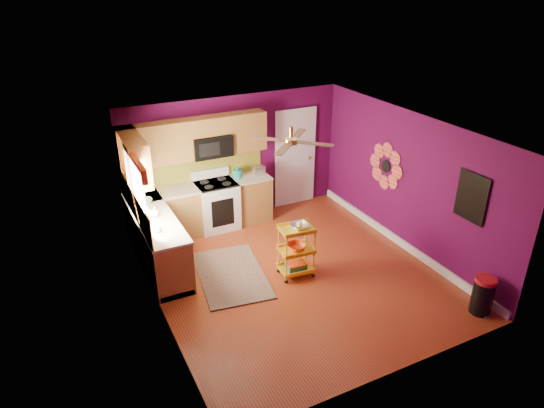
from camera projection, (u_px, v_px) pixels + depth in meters
ground at (294, 274)px, 8.15m from camera, size 5.00×5.00×0.00m
room_envelope at (298, 185)px, 7.45m from camera, size 4.54×5.04×2.52m
lower_cabinets at (183, 223)px, 8.89m from camera, size 2.81×2.31×0.94m
electric_range at (217, 204)px, 9.47m from camera, size 0.76×0.66×1.13m
upper_cabinetry at (177, 146)px, 8.62m from camera, size 2.80×2.30×1.26m
left_window at (135, 180)px, 7.35m from camera, size 0.08×1.35×1.08m
panel_door at (295, 159)px, 10.24m from camera, size 0.95×0.11×2.15m
right_wall_art at (422, 179)px, 8.15m from camera, size 0.04×2.74×1.04m
ceiling_fan at (291, 141)px, 7.32m from camera, size 1.01×1.01×0.26m
shag_rug at (231, 274)px, 8.12m from camera, size 1.30×1.86×0.02m
rolling_cart at (297, 249)px, 7.92m from camera, size 0.58×0.45×0.99m
trash_can at (483, 295)px, 7.12m from camera, size 0.40×0.40×0.60m
teal_kettle at (237, 173)px, 9.50m from camera, size 0.18×0.18×0.21m
toaster at (259, 171)px, 9.61m from camera, size 0.22×0.15×0.18m
soap_bottle_a at (148, 211)px, 8.00m from camera, size 0.08×0.08×0.18m
soap_bottle_b at (155, 212)px, 7.97m from camera, size 0.14×0.14×0.18m
counter_dish at (145, 201)px, 8.49m from camera, size 0.24×0.24×0.06m
counter_cup at (157, 229)px, 7.51m from camera, size 0.13×0.13×0.10m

